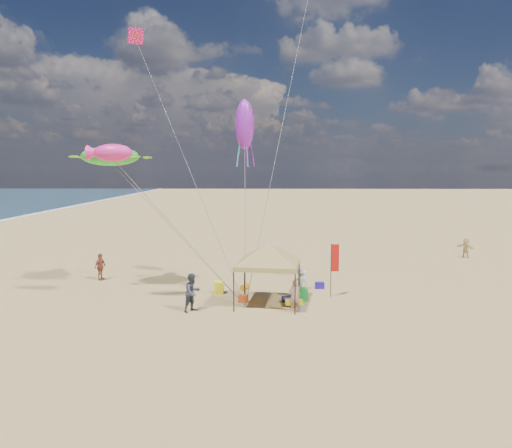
% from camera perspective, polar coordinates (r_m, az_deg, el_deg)
% --- Properties ---
extents(ground, '(280.00, 280.00, 0.00)m').
position_cam_1_polar(ground, '(24.31, -0.12, -10.24)').
color(ground, tan).
rests_on(ground, ground).
extents(canopy_tent, '(6.07, 6.07, 3.78)m').
position_cam_1_polar(canopy_tent, '(24.57, 1.46, -2.53)').
color(canopy_tent, black).
rests_on(canopy_tent, ground).
extents(feather_flag, '(0.46, 0.07, 3.01)m').
position_cam_1_polar(feather_flag, '(26.53, 9.30, -4.41)').
color(feather_flag, black).
rests_on(feather_flag, ground).
extents(cooler_red, '(0.54, 0.38, 0.38)m').
position_cam_1_polar(cooler_red, '(25.62, -1.54, -8.91)').
color(cooler_red, '#D64B11').
rests_on(cooler_red, ground).
extents(cooler_blue, '(0.54, 0.38, 0.38)m').
position_cam_1_polar(cooler_blue, '(28.65, 7.60, -7.28)').
color(cooler_blue, '#1E1295').
rests_on(cooler_blue, ground).
extents(bag_navy, '(0.69, 0.54, 0.36)m').
position_cam_1_polar(bag_navy, '(25.65, 3.82, -8.93)').
color(bag_navy, '#130D3C').
rests_on(bag_navy, ground).
extents(bag_orange, '(0.54, 0.69, 0.36)m').
position_cam_1_polar(bag_orange, '(28.09, -1.38, -7.53)').
color(bag_orange, '#CA840B').
rests_on(bag_orange, ground).
extents(chair_green, '(0.50, 0.50, 0.70)m').
position_cam_1_polar(chair_green, '(25.97, 5.66, -8.36)').
color(chair_green, green).
rests_on(chair_green, ground).
extents(chair_yellow, '(0.50, 0.50, 0.70)m').
position_cam_1_polar(chair_yellow, '(27.38, -4.43, -7.56)').
color(chair_yellow, yellow).
rests_on(chair_yellow, ground).
extents(crate_grey, '(0.34, 0.30, 0.28)m').
position_cam_1_polar(crate_grey, '(24.13, 5.58, -10.06)').
color(crate_grey, slate).
rests_on(crate_grey, ground).
extents(beach_cart, '(0.90, 0.50, 0.24)m').
position_cam_1_polar(beach_cart, '(25.00, 4.57, -9.30)').
color(beach_cart, '#FFFD1C').
rests_on(beach_cart, ground).
extents(person_near_a, '(0.68, 0.52, 1.66)m').
position_cam_1_polar(person_near_a, '(23.83, 4.63, -8.55)').
color(person_near_a, tan).
rests_on(person_near_a, ground).
extents(person_near_b, '(1.16, 1.18, 1.92)m').
position_cam_1_polar(person_near_b, '(24.05, -7.59, -8.11)').
color(person_near_b, '#343846').
rests_on(person_near_b, ground).
extents(person_near_c, '(1.15, 0.83, 1.59)m').
position_cam_1_polar(person_near_c, '(26.61, 5.42, -7.00)').
color(person_near_c, silver).
rests_on(person_near_c, ground).
extents(person_far_a, '(0.72, 1.09, 1.73)m').
position_cam_1_polar(person_far_a, '(31.95, -18.11, -4.86)').
color(person_far_a, brown).
rests_on(person_far_a, ground).
extents(person_far_c, '(1.29, 1.47, 1.61)m').
position_cam_1_polar(person_far_c, '(41.34, 23.76, -2.61)').
color(person_far_c, '#D4BA71').
rests_on(person_far_c, ground).
extents(turtle_kite, '(3.66, 3.15, 1.08)m').
position_cam_1_polar(turtle_kite, '(28.28, -17.04, 7.75)').
color(turtle_kite, green).
rests_on(turtle_kite, ground).
extents(fish_kite, '(2.14, 1.44, 0.87)m').
position_cam_1_polar(fish_kite, '(24.74, -16.73, 8.16)').
color(fish_kite, '#EE278E').
rests_on(fish_kite, ground).
extents(squid_kite, '(1.28, 1.28, 2.92)m').
position_cam_1_polar(squid_kite, '(28.63, -1.37, 11.80)').
color(squid_kite, purple).
rests_on(squid_kite, ground).
extents(stunt_kite_pink, '(1.25, 1.02, 1.06)m').
position_cam_1_polar(stunt_kite_pink, '(39.11, -14.16, 20.95)').
color(stunt_kite_pink, '#FF1E82').
rests_on(stunt_kite_pink, ground).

